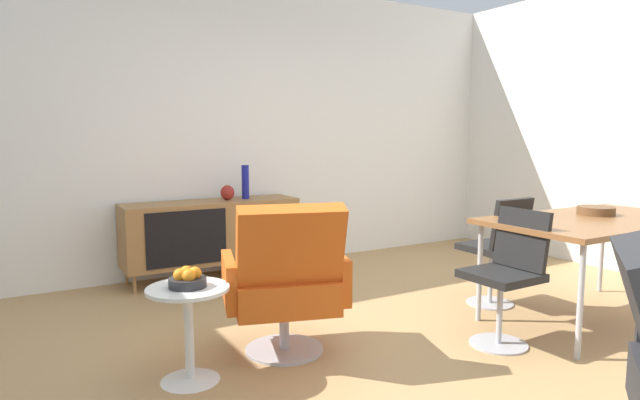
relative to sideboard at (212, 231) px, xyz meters
The scene contains 12 objects.
ground_plane 2.36m from the sideboard, 81.58° to the right, with size 8.32×8.32×0.00m, color tan.
wall_back 1.06m from the sideboard, 41.60° to the left, with size 6.80×0.12×2.80m, color white.
sideboard is the anchor object (origin of this frame).
vase_cobalt 0.56m from the sideboard, ahead, with size 0.07×0.07×0.32m.
vase_sculptural_dark 0.38m from the sideboard, ahead, with size 0.13×0.13×0.14m.
dining_table 3.17m from the sideboard, 51.42° to the right, with size 1.60×0.90×0.74m.
wooden_bowl_on_table 3.20m from the sideboard, 48.40° to the right, with size 0.26×0.26×0.06m, color brown.
dining_chair_near_window 2.70m from the sideboard, 66.33° to the right, with size 0.43×0.41×0.86m.
dining_chair_back_left 2.51m from the sideboard, 49.70° to the right, with size 0.41×0.43×0.86m.
lounge_chair_red 1.95m from the sideboard, 96.21° to the right, with size 0.84×0.80×0.95m.
side_table_round 2.14m from the sideboard, 112.36° to the right, with size 0.44×0.44×0.52m.
fruit_bowl 2.14m from the sideboard, 112.35° to the right, with size 0.20×0.20×0.11m.
Camera 1 is at (-1.96, -2.45, 1.32)m, focal length 30.39 mm.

